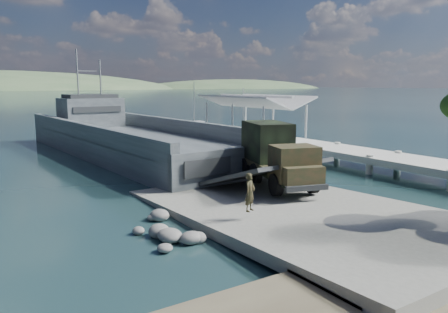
# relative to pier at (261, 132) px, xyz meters

# --- Properties ---
(ground) EXTENTS (1400.00, 1400.00, 0.00)m
(ground) POSITION_rel_pier_xyz_m (-13.00, -18.77, -1.60)
(ground) COLOR #162E35
(ground) RESTS_ON ground
(boat_ramp) EXTENTS (10.00, 18.00, 0.50)m
(boat_ramp) POSITION_rel_pier_xyz_m (-13.00, -19.77, -1.35)
(boat_ramp) COLOR slate
(boat_ramp) RESTS_ON ground
(shoreline_rocks) EXTENTS (3.20, 5.60, 0.90)m
(shoreline_rocks) POSITION_rel_pier_xyz_m (-19.20, -18.27, -1.60)
(shoreline_rocks) COLOR slate
(shoreline_rocks) RESTS_ON ground
(distant_headlands) EXTENTS (1000.00, 240.00, 48.00)m
(distant_headlands) POSITION_rel_pier_xyz_m (37.00, 541.23, -1.60)
(distant_headlands) COLOR #3D5937
(distant_headlands) RESTS_ON ground
(pier) EXTENTS (6.40, 44.00, 6.10)m
(pier) POSITION_rel_pier_xyz_m (0.00, 0.00, 0.00)
(pier) COLOR beige
(pier) RESTS_ON ground
(landing_craft) EXTENTS (11.16, 36.94, 10.84)m
(landing_craft) POSITION_rel_pier_xyz_m (-12.49, 2.79, -0.71)
(landing_craft) COLOR #3D4448
(landing_craft) RESTS_ON ground
(military_truck) EXTENTS (4.42, 7.94, 3.54)m
(military_truck) POSITION_rel_pier_xyz_m (-10.59, -15.15, 0.66)
(military_truck) COLOR black
(military_truck) RESTS_ON boat_ramp
(soldier) EXTENTS (0.73, 0.63, 1.68)m
(soldier) POSITION_rel_pier_xyz_m (-16.00, -20.01, -0.26)
(soldier) COLOR #212D19
(soldier) RESTS_ON boat_ramp
(sailboat_near) EXTENTS (2.82, 5.24, 6.13)m
(sailboat_near) POSITION_rel_pier_xyz_m (3.04, 7.15, -1.27)
(sailboat_near) COLOR #B9B9B9
(sailboat_near) RESTS_ON ground
(sailboat_far) EXTENTS (1.70, 5.66, 6.87)m
(sailboat_far) POSITION_rel_pier_xyz_m (3.61, 20.06, -1.23)
(sailboat_far) COLOR #B9B9B9
(sailboat_far) RESTS_ON ground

